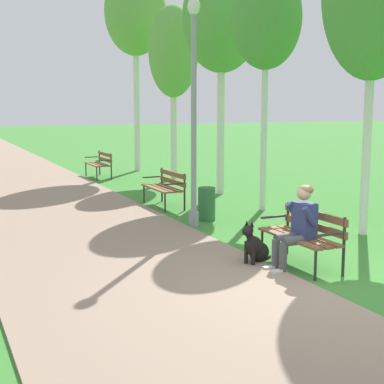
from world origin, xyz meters
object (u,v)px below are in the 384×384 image
dog_black (256,247)px  birch_tree_fifth (173,53)px  person_seated_on_near_bench (298,224)px  litter_bin (207,204)px  lamp_post_near (194,112)px  birch_tree_third (266,19)px  park_bench_near (304,232)px  park_bench_far (100,162)px  park_bench_mid (166,185)px  birch_tree_fourth (222,20)px  birch_tree_sixth (135,13)px

dog_black → birch_tree_fifth: bearing=73.9°
person_seated_on_near_bench → litter_bin: 3.77m
lamp_post_near → birch_tree_third: size_ratio=0.81×
park_bench_near → birch_tree_third: birch_tree_third is taller
litter_bin → park_bench_far: bearing=90.7°
birch_tree_third → park_bench_mid: bearing=144.9°
lamp_post_near → birch_tree_fifth: 7.73m
birch_tree_fifth → park_bench_mid: bearing=-115.1°
park_bench_far → person_seated_on_near_bench: size_ratio=1.20×
park_bench_far → birch_tree_third: 8.33m
park_bench_mid → lamp_post_near: lamp_post_near is taller
park_bench_near → birch_tree_fourth: (2.12, 6.74, 4.08)m
park_bench_near → lamp_post_near: size_ratio=0.34×
birch_tree_sixth → lamp_post_near: bearing=-102.9°
birch_tree_third → lamp_post_near: bearing=-155.6°
park_bench_mid → litter_bin: (0.15, -1.90, -0.16)m
birch_tree_fourth → park_bench_far: bearing=113.9°
birch_tree_third → birch_tree_fifth: birch_tree_fifth is taller
lamp_post_near → birch_tree_fourth: bearing=55.4°
dog_black → lamp_post_near: 3.47m
birch_tree_third → litter_bin: bearing=-161.4°
birch_tree_third → birch_tree_sixth: (-0.02, 8.59, 1.33)m
park_bench_mid → park_bench_far: same height
park_bench_far → lamp_post_near: (-0.40, -8.22, 1.75)m
dog_black → birch_tree_fourth: size_ratio=0.13×
person_seated_on_near_bench → litter_bin: person_seated_on_near_bench is taller
person_seated_on_near_bench → birch_tree_fourth: size_ratio=0.21×
birch_tree_fourth → person_seated_on_near_bench: bearing=-108.7°
birch_tree_fourth → birch_tree_fifth: bearing=88.1°
birch_tree_fifth → dog_black: bearing=-106.1°
birch_tree_fourth → birch_tree_sixth: 6.12m
person_seated_on_near_bench → birch_tree_sixth: 13.97m
park_bench_near → litter_bin: (0.16, 3.61, -0.16)m
lamp_post_near → birch_tree_third: (2.23, 1.01, 2.00)m
park_bench_far → lamp_post_near: bearing=-92.8°
dog_black → birch_tree_fourth: birch_tree_fourth is taller
park_bench_near → person_seated_on_near_bench: 0.30m
birch_tree_third → birch_tree_fifth: (0.35, 6.06, -0.23)m
dog_black → park_bench_far: bearing=86.5°
park_bench_far → litter_bin: bearing=-89.3°
park_bench_mid → lamp_post_near: 2.94m
person_seated_on_near_bench → birch_tree_sixth: (2.07, 12.91, 4.91)m
park_bench_mid → park_bench_near: bearing=-90.1°
park_bench_mid → litter_bin: park_bench_mid is taller
park_bench_far → person_seated_on_near_bench: person_seated_on_near_bench is taller
park_bench_near → park_bench_mid: size_ratio=1.00×
person_seated_on_near_bench → birch_tree_fourth: bearing=71.3°
park_bench_near → birch_tree_fifth: birch_tree_fifth is taller
park_bench_mid → birch_tree_fourth: birch_tree_fourth is taller
lamp_post_near → litter_bin: bearing=40.7°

